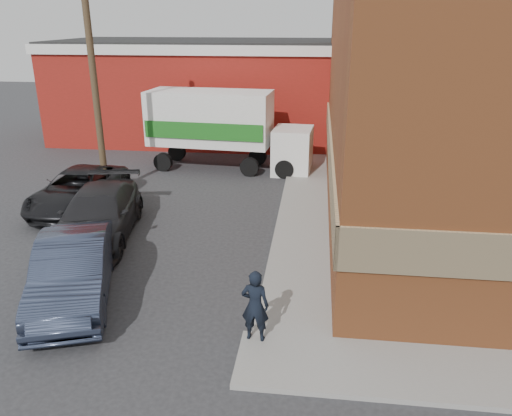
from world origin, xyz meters
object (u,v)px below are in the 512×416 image
(man, at_px, (255,306))
(box_truck, at_px, (225,125))
(utility_pole, at_px, (93,75))
(warehouse, at_px, (200,89))
(suv_b, at_px, (99,215))
(sedan, at_px, (73,270))
(suv_a, at_px, (79,190))

(man, xyz_separation_m, box_truck, (-3.09, 13.46, 1.15))
(utility_pole, xyz_separation_m, box_truck, (4.21, 4.21, -2.65))
(warehouse, xyz_separation_m, suv_b, (0.05, -15.16, -2.03))
(utility_pole, bearing_deg, sedan, -72.43)
(man, bearing_deg, warehouse, -69.01)
(suv_b, bearing_deg, utility_pole, 100.95)
(warehouse, relative_size, man, 9.79)
(man, xyz_separation_m, suv_b, (-5.75, 5.09, -0.17))
(utility_pole, distance_m, suv_b, 5.95)
(man, distance_m, sedan, 4.97)
(warehouse, distance_m, sedan, 19.07)
(box_truck, bearing_deg, warehouse, 116.28)
(sedan, bearing_deg, suv_a, 95.42)
(warehouse, distance_m, suv_a, 12.98)
(warehouse, distance_m, suv_b, 15.29)
(warehouse, xyz_separation_m, man, (5.80, -20.25, -1.86))
(sedan, relative_size, suv_a, 0.94)
(suv_b, xyz_separation_m, box_truck, (2.66, 8.37, 1.31))
(suv_b, bearing_deg, sedan, -85.10)
(warehouse, relative_size, sedan, 3.36)
(utility_pole, height_order, box_truck, utility_pole)
(suv_a, relative_size, box_truck, 0.69)
(suv_b, bearing_deg, suv_a, 117.50)
(man, height_order, box_truck, box_truck)
(warehouse, relative_size, suv_a, 3.14)
(utility_pole, height_order, sedan, utility_pole)
(suv_a, bearing_deg, box_truck, 51.94)
(suv_a, height_order, box_truck, box_truck)
(utility_pole, distance_m, man, 12.38)
(man, xyz_separation_m, sedan, (-4.79, 1.31, -0.15))
(suv_a, bearing_deg, utility_pole, 78.78)
(man, bearing_deg, suv_a, -39.81)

